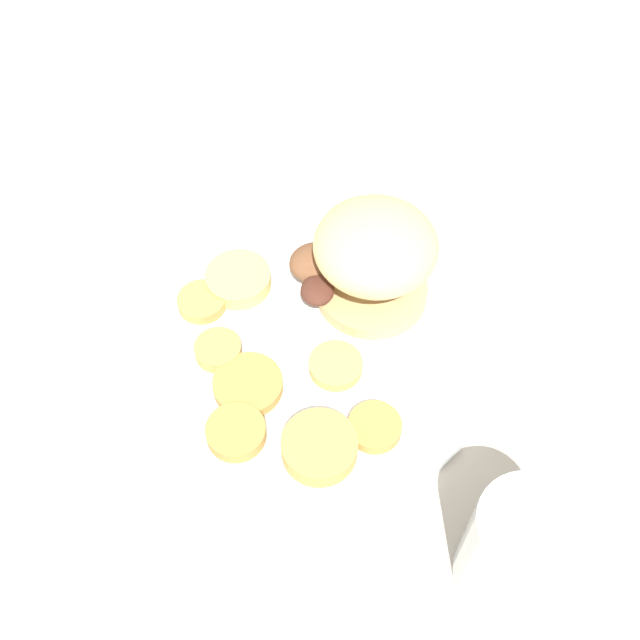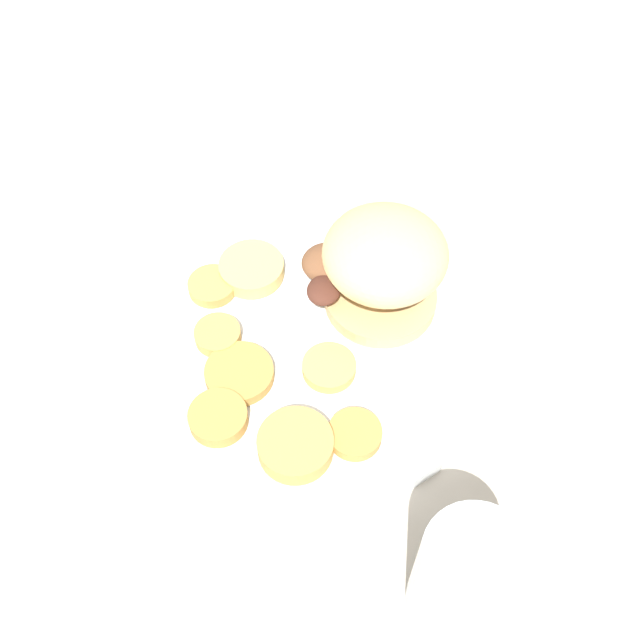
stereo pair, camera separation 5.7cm
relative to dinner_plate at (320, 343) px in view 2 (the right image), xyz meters
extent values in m
plane|color=#B2A899|center=(0.00, 0.00, -0.01)|extent=(4.00, 4.00, 0.00)
cylinder|color=white|center=(0.00, 0.00, 0.00)|extent=(0.28, 0.28, 0.01)
torus|color=white|center=(0.00, 0.00, 0.00)|extent=(0.27, 0.27, 0.01)
cylinder|color=tan|center=(0.05, 0.04, 0.01)|extent=(0.09, 0.09, 0.01)
ellipsoid|color=brown|center=(0.06, 0.05, 0.03)|extent=(0.06, 0.06, 0.02)
ellipsoid|color=brown|center=(0.03, 0.06, 0.03)|extent=(0.05, 0.06, 0.02)
ellipsoid|color=#563323|center=(0.03, 0.07, 0.03)|extent=(0.04, 0.05, 0.02)
ellipsoid|color=brown|center=(0.00, 0.06, 0.03)|extent=(0.05, 0.05, 0.02)
ellipsoid|color=#4C281E|center=(0.00, 0.03, 0.03)|extent=(0.03, 0.03, 0.01)
ellipsoid|color=#E5C17F|center=(0.05, 0.04, 0.07)|extent=(0.10, 0.10, 0.05)
cylinder|color=tan|center=(-0.09, 0.04, 0.01)|extent=(0.04, 0.04, 0.01)
cylinder|color=tan|center=(-0.01, -0.10, 0.02)|extent=(0.05, 0.05, 0.02)
cylinder|color=#BC8942|center=(-0.07, -0.08, 0.01)|extent=(0.04, 0.04, 0.01)
cylinder|color=tan|center=(0.01, -0.03, 0.01)|extent=(0.04, 0.04, 0.01)
cylinder|color=#BC8942|center=(-0.06, -0.04, 0.01)|extent=(0.05, 0.05, 0.01)
cylinder|color=tan|center=(-0.08, -0.01, 0.01)|extent=(0.04, 0.04, 0.01)
cylinder|color=#DBB766|center=(-0.06, 0.06, 0.01)|extent=(0.05, 0.05, 0.01)
cylinder|color=#BC8942|center=(0.03, -0.08, 0.01)|extent=(0.04, 0.04, 0.01)
cube|color=silver|center=(-0.15, 0.16, -0.01)|extent=(0.09, 0.10, 0.00)
cube|color=silver|center=(-0.20, 0.10, -0.01)|extent=(0.05, 0.05, 0.00)
cylinder|color=silver|center=(0.11, -0.19, 0.04)|extent=(0.07, 0.07, 0.10)
camera|label=1|loc=(-0.02, -0.33, 0.50)|focal=42.00mm
camera|label=2|loc=(0.04, -0.33, 0.50)|focal=42.00mm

